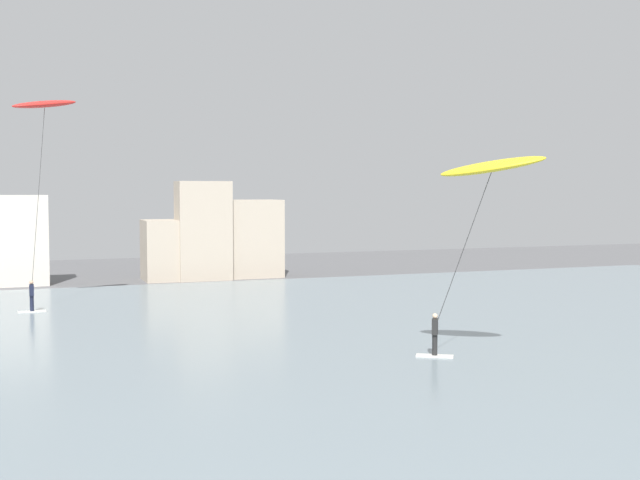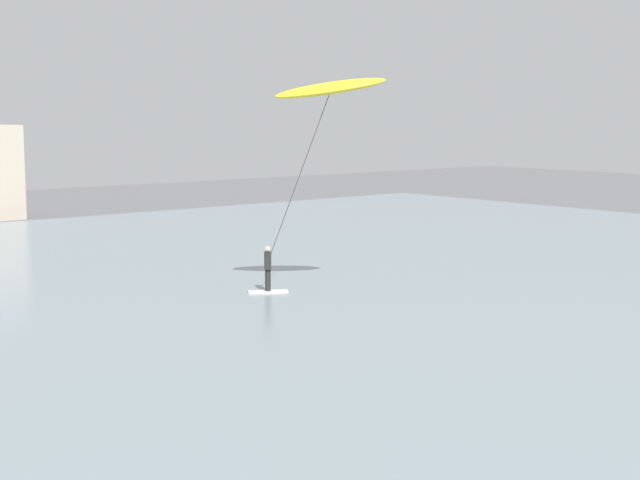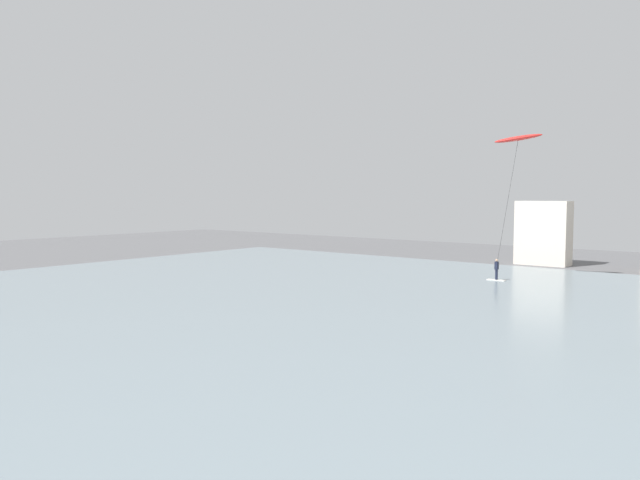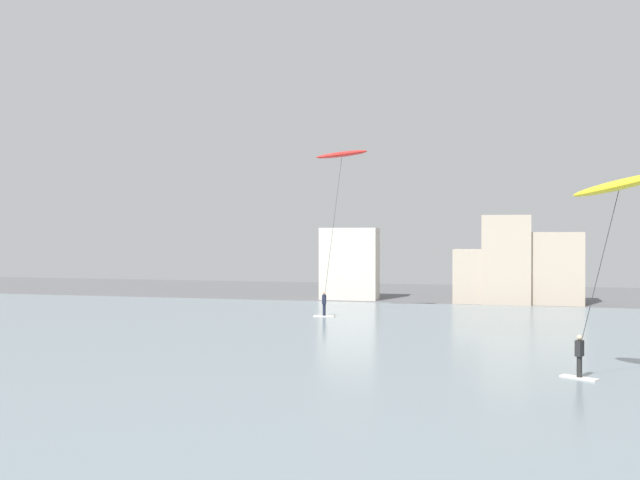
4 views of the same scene
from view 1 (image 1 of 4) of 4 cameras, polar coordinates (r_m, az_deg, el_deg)
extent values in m
cube|color=gray|center=(29.74, -6.77, -8.76)|extent=(84.00, 52.00, 0.10)
cube|color=beige|center=(57.65, -21.10, -0.04)|extent=(4.86, 2.24, 6.09)
cube|color=#B7A893|center=(58.42, -10.37, -0.69)|extent=(4.21, 3.52, 4.31)
cube|color=#B7A893|center=(57.97, -8.27, 0.66)|extent=(3.76, 2.35, 7.05)
cube|color=#B7A893|center=(59.63, -5.13, 0.11)|extent=(4.67, 3.28, 5.71)
cube|color=silver|center=(30.97, 8.13, -8.13)|extent=(1.42, 1.11, 0.06)
cylinder|color=black|center=(30.88, 8.14, -7.37)|extent=(0.20, 0.20, 0.78)
cube|color=black|center=(30.76, 8.15, -6.11)|extent=(0.37, 0.40, 0.60)
sphere|color=beige|center=(30.70, 8.16, -5.35)|extent=(0.20, 0.20, 0.20)
cylinder|color=#333333|center=(29.75, 10.07, -0.85)|extent=(1.07, 2.17, 5.88)
ellipsoid|color=yellow|center=(29.04, 12.10, 5.12)|extent=(3.55, 3.50, 1.15)
cube|color=silver|center=(44.29, -19.74, -4.79)|extent=(1.41, 0.48, 0.06)
cylinder|color=#191E33|center=(44.23, -19.75, -4.25)|extent=(0.20, 0.20, 0.78)
cube|color=#191E33|center=(44.14, -19.77, -3.37)|extent=(0.23, 0.35, 0.60)
sphere|color=tan|center=(44.10, -19.78, -2.84)|extent=(0.20, 0.20, 0.20)
cylinder|color=#333333|center=(44.60, -19.35, 2.84)|extent=(0.90, 1.53, 9.62)
ellipsoid|color=red|center=(45.60, -18.94, 9.10)|extent=(3.70, 2.38, 0.90)
camera|label=2|loc=(5.35, -110.54, -1.17)|focal=53.60mm
camera|label=3|loc=(18.76, 70.85, 1.84)|focal=33.91mm
camera|label=4|loc=(11.70, 76.64, -3.29)|focal=39.74mm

